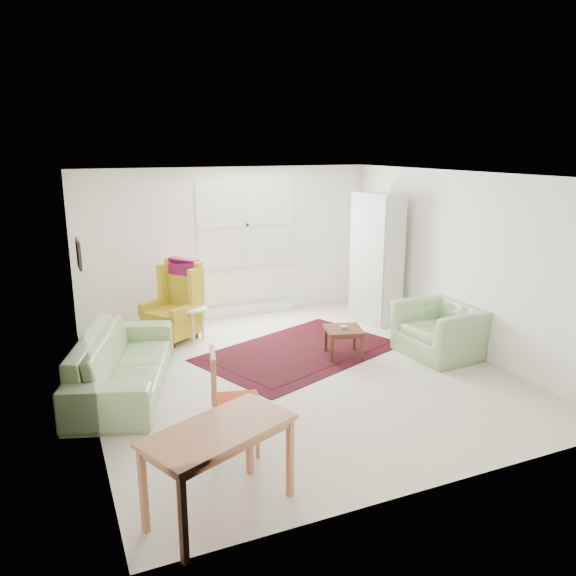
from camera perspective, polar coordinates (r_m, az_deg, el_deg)
name	(u,v)px	position (r m, az deg, el deg)	size (l,w,h in m)	color
room	(292,274)	(7.11, 0.43, 1.47)	(5.04, 5.54, 2.51)	beige
rug	(300,351)	(7.97, 1.20, -6.44)	(2.69, 1.73, 0.03)	black
sofa	(123,351)	(6.95, -16.46, -6.17)	(2.36, 0.92, 0.95)	#8AA870
armchair	(442,325)	(8.05, 15.36, -3.65)	(1.09, 0.95, 0.85)	#8AA870
wingback_chair	(171,301)	(8.47, -11.80, -1.33)	(0.69, 0.73, 1.20)	gold
coffee_table	(343,342)	(7.82, 5.64, -5.46)	(0.49, 0.49, 0.40)	#452315
stool	(194,324)	(8.45, -9.50, -3.64)	(0.39, 0.39, 0.52)	white
cabinet	(377,258)	(9.23, 9.01, 2.98)	(0.44, 0.84, 2.10)	silver
desk	(220,471)	(4.63, -6.90, -17.98)	(1.17, 0.59, 0.74)	#AD6C46
desk_chair	(236,401)	(5.38, -5.32, -11.40)	(0.44, 0.44, 1.01)	#AD6C46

